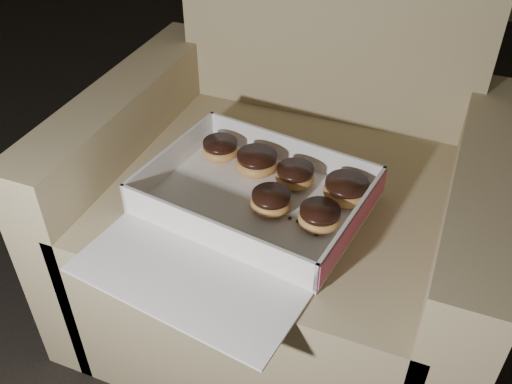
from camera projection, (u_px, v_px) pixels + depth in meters
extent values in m
cube|color=#978B60|center=(282.00, 248.00, 1.21)|extent=(0.64, 0.64, 0.38)
cube|color=#978B60|center=(337.00, 5.00, 1.16)|extent=(0.64, 0.13, 0.47)
cube|color=#978B60|center=(136.00, 187.00, 1.27)|extent=(0.11, 0.64, 0.50)
cube|color=#978B60|center=(458.00, 272.00, 1.07)|extent=(0.11, 0.64, 0.50)
cube|color=white|center=(256.00, 202.00, 1.03)|extent=(0.41, 0.33, 0.01)
cube|color=white|center=(292.00, 150.00, 1.10)|extent=(0.37, 0.06, 0.06)
cube|color=white|center=(213.00, 234.00, 0.91)|extent=(0.37, 0.06, 0.06)
cube|color=white|center=(172.00, 158.00, 1.08)|extent=(0.05, 0.28, 0.06)
cube|color=white|center=(353.00, 224.00, 0.93)|extent=(0.05, 0.28, 0.06)
cube|color=#BC4B6F|center=(355.00, 225.00, 0.93)|extent=(0.04, 0.27, 0.05)
cube|color=white|center=(185.00, 281.00, 0.88)|extent=(0.39, 0.21, 0.01)
ellipsoid|color=#DA974C|center=(221.00, 150.00, 1.12)|extent=(0.07, 0.07, 0.03)
cylinder|color=black|center=(220.00, 144.00, 1.11)|extent=(0.07, 0.07, 0.01)
ellipsoid|color=#DA974C|center=(320.00, 218.00, 0.96)|extent=(0.07, 0.07, 0.04)
cylinder|color=black|center=(320.00, 211.00, 0.95)|extent=(0.07, 0.07, 0.01)
ellipsoid|color=#DA974C|center=(257.00, 163.00, 1.08)|extent=(0.08, 0.08, 0.04)
cylinder|color=black|center=(257.00, 156.00, 1.07)|extent=(0.08, 0.08, 0.01)
ellipsoid|color=#DA974C|center=(346.00, 191.00, 1.01)|extent=(0.08, 0.08, 0.04)
cylinder|color=black|center=(347.00, 184.00, 1.00)|extent=(0.08, 0.08, 0.01)
ellipsoid|color=#DA974C|center=(271.00, 202.00, 0.99)|extent=(0.07, 0.07, 0.03)
cylinder|color=black|center=(271.00, 196.00, 0.98)|extent=(0.07, 0.07, 0.01)
ellipsoid|color=#DA974C|center=(295.00, 177.00, 1.05)|extent=(0.07, 0.07, 0.04)
cylinder|color=black|center=(295.00, 170.00, 1.04)|extent=(0.07, 0.07, 0.01)
ellipsoid|color=black|center=(317.00, 235.00, 0.95)|extent=(0.01, 0.01, 0.00)
ellipsoid|color=black|center=(316.00, 232.00, 0.96)|extent=(0.01, 0.01, 0.00)
ellipsoid|color=black|center=(298.00, 221.00, 0.98)|extent=(0.01, 0.01, 0.00)
ellipsoid|color=black|center=(290.00, 218.00, 0.98)|extent=(0.01, 0.01, 0.00)
ellipsoid|color=black|center=(182.00, 212.00, 1.00)|extent=(0.01, 0.01, 0.00)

